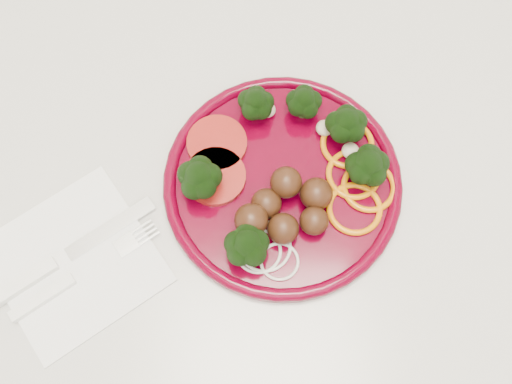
{
  "coord_description": "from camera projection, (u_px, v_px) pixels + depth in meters",
  "views": [
    {
      "loc": [
        0.1,
        1.47,
        1.55
      ],
      "look_at": [
        0.13,
        1.7,
        0.92
      ],
      "focal_mm": 45.0,
      "sensor_mm": 36.0,
      "label": 1
    }
  ],
  "objects": [
    {
      "name": "plate",
      "position": [
        285.0,
        178.0,
        0.68
      ],
      "size": [
        0.26,
        0.26,
        0.06
      ],
      "rotation": [
        0.0,
        0.0,
        -0.4
      ],
      "color": "#4E0013",
      "rests_on": "counter"
    },
    {
      "name": "fork",
      "position": [
        60.0,
        287.0,
        0.65
      ],
      "size": [
        0.16,
        0.09,
        0.01
      ],
      "rotation": [
        0.0,
        0.0,
        0.48
      ],
      "color": "white",
      "rests_on": "napkin"
    },
    {
      "name": "napkin",
      "position": [
        75.0,
        262.0,
        0.66
      ],
      "size": [
        0.21,
        0.21,
        0.0
      ],
      "primitive_type": "cube",
      "rotation": [
        0.0,
        0.0,
        0.48
      ],
      "color": "white",
      "rests_on": "counter"
    },
    {
      "name": "knife",
      "position": [
        51.0,
        265.0,
        0.66
      ],
      "size": [
        0.18,
        0.1,
        0.01
      ],
      "rotation": [
        0.0,
        0.0,
        0.48
      ],
      "color": "silver",
      "rests_on": "napkin"
    },
    {
      "name": "counter",
      "position": [
        183.0,
        296.0,
        1.11
      ],
      "size": [
        2.4,
        0.6,
        0.9
      ],
      "color": "beige",
      "rests_on": "ground"
    }
  ]
}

